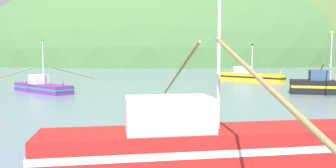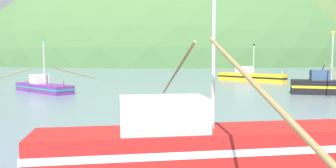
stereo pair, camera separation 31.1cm
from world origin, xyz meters
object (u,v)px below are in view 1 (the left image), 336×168
Objects in this scene: fishing_boat_purple at (42,87)px; fishing_boat_black at (325,86)px; fishing_boat_red at (202,142)px; fishing_boat_yellow at (248,76)px.

fishing_boat_purple is 30.71m from fishing_boat_black.
fishing_boat_red is at bearing -107.97° from fishing_boat_black.
fishing_boat_yellow is (-0.85, 18.26, -0.08)m from fishing_boat_black.
fishing_boat_red is 1.92× the size of fishing_boat_yellow.
fishing_boat_red is 43.29m from fishing_boat_yellow.
fishing_boat_purple is at bearing -168.57° from fishing_boat_black.
fishing_boat_black is 18.28m from fishing_boat_yellow.
fishing_boat_yellow is at bearing 72.65° from fishing_boat_purple.
fishing_boat_red is (10.77, -27.88, 0.31)m from fishing_boat_purple.
fishing_boat_black is 28.40m from fishing_boat_red.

